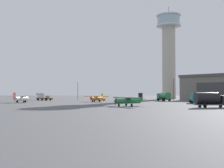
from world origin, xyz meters
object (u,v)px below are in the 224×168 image
Objects in this scene: truck_flatbed_silver at (42,97)px; truck_fuel_tanker_black at (211,99)px; control_tower at (169,49)px; airplane_green at (128,100)px; airplane_white at (21,98)px; light_post_west at (78,89)px; car_orange at (102,99)px; light_post_east at (174,86)px; airplane_orange at (97,98)px; truck_box_teal at (195,98)px; truck_fuel_tanker_green at (164,96)px.

truck_fuel_tanker_black reaches higher than truck_flatbed_silver.
control_tower is 5.91× the size of truck_fuel_tanker_black.
airplane_green is 37.48m from airplane_white.
light_post_west is (-39.37, -12.83, -18.13)m from control_tower.
car_orange is at bearing 108.73° from truck_fuel_tanker_black.
light_post_east reaches higher than light_post_west.
airplane_green is at bearing -104.77° from control_tower.
control_tower is 5.64× the size of light_post_west.
airplane_orange is 0.96× the size of light_post_east.
truck_fuel_tanker_black reaches higher than airplane_white.
light_post_east reaches higher than truck_flatbed_silver.
light_post_west is at bearing -101.91° from airplane_green.
truck_box_teal is at bearing 101.31° from airplane_orange.
control_tower reaches higher than airplane_green.
light_post_east is at bearing -93.19° from control_tower.
airplane_white is 53.86m from truck_fuel_tanker_black.
airplane_white is 22.59m from truck_flatbed_silver.
airplane_orange is 1.19× the size of truck_fuel_tanker_black.
truck_fuel_tanker_green is at bearing -152.09° from truck_box_teal.
truck_fuel_tanker_green is 0.90× the size of light_post_west.
car_orange is 17.65m from light_post_west.
truck_fuel_tanker_black is (26.78, -32.12, 0.42)m from airplane_orange.
airplane_green is (-17.68, -67.06, -21.32)m from control_tower.
airplane_white reaches higher than airplane_orange.
airplane_orange is 23.07m from airplane_white.
airplane_white is at bearing 135.77° from car_orange.
airplane_white reaches higher than airplane_green.
light_post_west is at bearing 111.52° from truck_fuel_tanker_black.
truck_fuel_tanker_green reaches higher than airplane_green.
control_tower is at bearing 173.18° from airplane_orange.
truck_flatbed_silver reaches higher than airplane_orange.
truck_fuel_tanker_green reaches higher than airplane_orange.
control_tower is at bearing -138.48° from airplane_green.
truck_flatbed_silver is at bearing -176.08° from light_post_east.
airplane_white is at bearing -65.27° from airplane_green.
control_tower is 52.73m from airplane_orange.
control_tower reaches higher than truck_fuel_tanker_black.
light_post_west is at bearing 167.20° from light_post_east.
airplane_green is at bearing -111.47° from airplane_white.
airplane_green is 1.05× the size of airplane_orange.
airplane_white is at bearing -136.28° from control_tower.
car_orange is (-28.75, 22.57, -0.80)m from truck_box_teal.
truck_box_teal is 19.50m from truck_fuel_tanker_green.
airplane_green is 1.25× the size of truck_fuel_tanker_black.
airplane_orange is 1.14× the size of light_post_west.
truck_box_teal is at bearing -85.68° from light_post_east.
truck_fuel_tanker_green is (11.95, 37.15, 0.34)m from airplane_green.
airplane_orange is at bearing -66.79° from light_post_west.
airplane_green reaches higher than truck_flatbed_silver.
truck_fuel_tanker_green reaches higher than car_orange.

